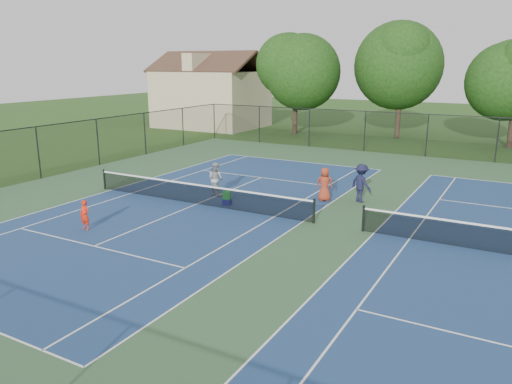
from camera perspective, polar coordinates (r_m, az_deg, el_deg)
The scene contains 13 objects.
ground at distance 20.61m, azimuth 9.30°, elevation -3.99°, with size 140.00×140.00×0.00m, color #234716.
court_pad at distance 20.60m, azimuth 9.30°, elevation -3.98°, with size 36.00×36.00×0.01m, color #305536.
tennis_court_left at distance 23.72m, azimuth -6.77°, elevation -1.17°, with size 12.00×23.83×1.07m.
perimeter_fence at distance 20.16m, azimuth 9.49°, elevation 0.33°, with size 36.08×36.08×3.02m.
tree_back_a at distance 46.71m, azimuth 4.59°, elevation 13.98°, with size 6.80×6.80×9.15m.
tree_back_b at distance 45.67m, azimuth 16.35°, elevation 14.14°, with size 7.60×7.60×10.03m.
clapboard_house at distance 52.61m, azimuth -5.13°, elevation 10.82°, with size 10.80×8.10×7.65m.
child_player at distance 21.02m, azimuth -18.98°, elevation -2.50°, with size 0.44×0.29×1.22m, color red.
instructor at distance 25.05m, azimuth -4.63°, elevation 1.51°, with size 0.83×0.65×1.70m, color #9C9D9F.
bystander_b at distance 24.26m, azimuth 11.93°, elevation 1.00°, with size 1.20×0.69×1.86m, color #161731.
bystander_c at distance 24.19m, azimuth 7.85°, elevation 0.88°, with size 0.81×0.52×1.65m, color #98311B.
ball_crate at distance 23.46m, azimuth -3.33°, elevation -1.15°, with size 0.38×0.29×0.29m, color navy.
ball_hopper at distance 23.37m, azimuth -3.34°, elevation -0.34°, with size 0.34×0.28×0.39m, color green.
Camera 1 is at (6.46, -18.45, 6.50)m, focal length 35.00 mm.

